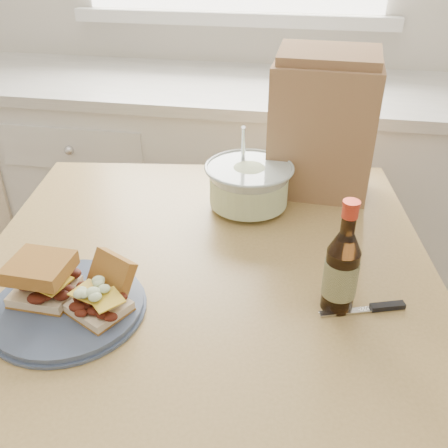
% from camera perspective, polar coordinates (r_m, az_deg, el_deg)
% --- Properties ---
extents(cabinet_run, '(2.50, 0.64, 0.94)m').
position_cam_1_polar(cabinet_run, '(2.15, -0.45, 3.92)').
color(cabinet_run, white).
rests_on(cabinet_run, ground).
extents(dining_table, '(1.12, 1.12, 0.83)m').
position_cam_1_polar(dining_table, '(1.18, -1.99, -8.92)').
color(dining_table, tan).
rests_on(dining_table, ground).
extents(plate, '(0.29, 0.29, 0.02)m').
position_cam_1_polar(plate, '(1.01, -17.39, -9.06)').
color(plate, '#44516E').
rests_on(plate, dining_table).
extents(sandwich_left, '(0.11, 0.10, 0.08)m').
position_cam_1_polar(sandwich_left, '(1.01, -20.05, -5.88)').
color(sandwich_left, beige).
rests_on(sandwich_left, plate).
extents(sandwich_right, '(0.13, 0.17, 0.08)m').
position_cam_1_polar(sandwich_right, '(0.97, -13.71, -7.64)').
color(sandwich_right, beige).
rests_on(sandwich_right, plate).
extents(coleslaw_bowl, '(0.22, 0.22, 0.22)m').
position_cam_1_polar(coleslaw_bowl, '(1.28, 2.84, 4.22)').
color(coleslaw_bowl, '#B0BDB8').
rests_on(coleslaw_bowl, dining_table).
extents(beer_bottle, '(0.06, 0.06, 0.23)m').
position_cam_1_polar(beer_bottle, '(0.95, 13.27, -5.11)').
color(beer_bottle, black).
rests_on(beer_bottle, dining_table).
extents(knife, '(0.17, 0.07, 0.01)m').
position_cam_1_polar(knife, '(1.01, 17.07, -9.12)').
color(knife, silver).
rests_on(knife, dining_table).
extents(paper_bag, '(0.27, 0.18, 0.34)m').
position_cam_1_polar(paper_bag, '(1.34, 11.08, 10.46)').
color(paper_bag, '#946947').
rests_on(paper_bag, dining_table).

